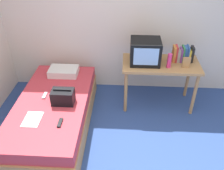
% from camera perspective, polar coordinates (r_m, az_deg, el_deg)
% --- Properties ---
extents(wall_back, '(5.20, 0.10, 2.60)m').
position_cam_1_polar(wall_back, '(3.98, 2.29, 16.12)').
color(wall_back, beige).
rests_on(wall_back, ground).
extents(bed, '(1.00, 2.00, 0.47)m').
position_cam_1_polar(bed, '(3.61, -13.57, -6.49)').
color(bed, '#B27F4C').
rests_on(bed, ground).
extents(desk, '(1.16, 0.60, 0.76)m').
position_cam_1_polar(desk, '(3.78, 11.39, 3.86)').
color(desk, '#B27F4C').
rests_on(desk, ground).
extents(tv, '(0.44, 0.39, 0.36)m').
position_cam_1_polar(tv, '(3.62, 7.88, 7.87)').
color(tv, black).
rests_on(tv, desk).
extents(water_bottle, '(0.06, 0.06, 0.22)m').
position_cam_1_polar(water_bottle, '(3.58, 13.44, 5.63)').
color(water_bottle, '#E53372').
rests_on(water_bottle, desk).
extents(book_row, '(0.30, 0.16, 0.25)m').
position_cam_1_polar(book_row, '(3.81, 16.40, 7.02)').
color(book_row, '#CC7233').
rests_on(book_row, desk).
extents(picture_frame, '(0.11, 0.02, 0.16)m').
position_cam_1_polar(picture_frame, '(3.66, 17.24, 5.16)').
color(picture_frame, '#B27F4C').
rests_on(picture_frame, desk).
extents(pillow, '(0.46, 0.31, 0.11)m').
position_cam_1_polar(pillow, '(3.98, -11.40, 3.18)').
color(pillow, silver).
rests_on(pillow, bed).
extents(handbag, '(0.30, 0.20, 0.22)m').
position_cam_1_polar(handbag, '(3.32, -11.55, -2.73)').
color(handbag, black).
rests_on(handbag, bed).
extents(magazine, '(0.21, 0.29, 0.01)m').
position_cam_1_polar(magazine, '(3.21, -18.33, -7.72)').
color(magazine, white).
rests_on(magazine, bed).
extents(remote_dark, '(0.04, 0.16, 0.02)m').
position_cam_1_polar(remote_dark, '(3.06, -12.23, -8.74)').
color(remote_dark, black).
rests_on(remote_dark, bed).
extents(remote_silver, '(0.04, 0.14, 0.02)m').
position_cam_1_polar(remote_silver, '(3.56, -15.65, -2.41)').
color(remote_silver, '#B7B7BC').
rests_on(remote_silver, bed).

